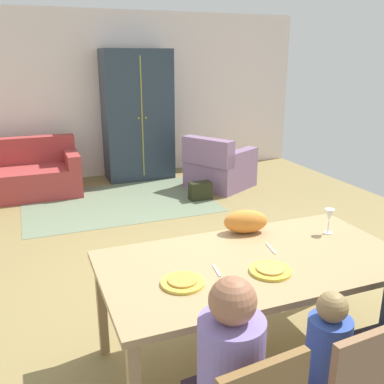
{
  "coord_description": "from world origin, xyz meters",
  "views": [
    {
      "loc": [
        -1.35,
        -3.6,
        1.99
      ],
      "look_at": [
        -0.03,
        -0.25,
        0.85
      ],
      "focal_mm": 40.36,
      "sensor_mm": 36.0,
      "label": 1
    }
  ],
  "objects_px": {
    "wine_glass": "(329,216)",
    "person_child": "(320,375)",
    "couch": "(18,176)",
    "armoire": "(138,116)",
    "dining_table": "(255,268)",
    "cat": "(246,221)",
    "armchair": "(218,167)",
    "plate_near_child": "(270,271)",
    "handbag": "(200,191)",
    "plate_near_man": "(183,283)"
  },
  "relations": [
    {
      "from": "wine_glass",
      "to": "person_child",
      "type": "height_order",
      "value": "wine_glass"
    },
    {
      "from": "armchair",
      "to": "armoire",
      "type": "xyz_separation_m",
      "value": [
        -1.0,
        1.03,
        0.73
      ]
    },
    {
      "from": "handbag",
      "to": "cat",
      "type": "bearing_deg",
      "value": -106.39
    },
    {
      "from": "plate_near_man",
      "to": "cat",
      "type": "height_order",
      "value": "cat"
    },
    {
      "from": "cat",
      "to": "plate_near_child",
      "type": "bearing_deg",
      "value": -90.23
    },
    {
      "from": "person_child",
      "to": "cat",
      "type": "xyz_separation_m",
      "value": [
        0.15,
        1.12,
        0.41
      ]
    },
    {
      "from": "plate_near_man",
      "to": "plate_near_child",
      "type": "height_order",
      "value": "same"
    },
    {
      "from": "person_child",
      "to": "couch",
      "type": "bearing_deg",
      "value": 105.28
    },
    {
      "from": "couch",
      "to": "armchair",
      "type": "distance_m",
      "value": 3.01
    },
    {
      "from": "dining_table",
      "to": "armchair",
      "type": "relative_size",
      "value": 1.67
    },
    {
      "from": "wine_glass",
      "to": "handbag",
      "type": "distance_m",
      "value": 3.25
    },
    {
      "from": "wine_glass",
      "to": "couch",
      "type": "relative_size",
      "value": 0.11
    },
    {
      "from": "handbag",
      "to": "armchair",
      "type": "bearing_deg",
      "value": 43.26
    },
    {
      "from": "wine_glass",
      "to": "plate_near_child",
      "type": "bearing_deg",
      "value": -152.79
    },
    {
      "from": "person_child",
      "to": "cat",
      "type": "distance_m",
      "value": 1.2
    },
    {
      "from": "plate_near_child",
      "to": "couch",
      "type": "relative_size",
      "value": 0.14
    },
    {
      "from": "dining_table",
      "to": "armchair",
      "type": "distance_m",
      "value": 4.1
    },
    {
      "from": "plate_near_child",
      "to": "handbag",
      "type": "bearing_deg",
      "value": 73.98
    },
    {
      "from": "armoire",
      "to": "wine_glass",
      "type": "bearing_deg",
      "value": -87.58
    },
    {
      "from": "plate_near_man",
      "to": "wine_glass",
      "type": "bearing_deg",
      "value": 13.65
    },
    {
      "from": "plate_near_child",
      "to": "wine_glass",
      "type": "relative_size",
      "value": 1.34
    },
    {
      "from": "cat",
      "to": "wine_glass",
      "type": "bearing_deg",
      "value": -8.97
    },
    {
      "from": "wine_glass",
      "to": "armchair",
      "type": "xyz_separation_m",
      "value": [
        0.81,
        3.61,
        -0.57
      ]
    },
    {
      "from": "dining_table",
      "to": "wine_glass",
      "type": "distance_m",
      "value": 0.75
    },
    {
      "from": "person_child",
      "to": "dining_table",
      "type": "bearing_deg",
      "value": 89.83
    },
    {
      "from": "armchair",
      "to": "handbag",
      "type": "bearing_deg",
      "value": -136.74
    },
    {
      "from": "wine_glass",
      "to": "person_child",
      "type": "distance_m",
      "value": 1.22
    },
    {
      "from": "dining_table",
      "to": "armoire",
      "type": "relative_size",
      "value": 0.93
    },
    {
      "from": "plate_near_child",
      "to": "couch",
      "type": "xyz_separation_m",
      "value": [
        -1.42,
        4.66,
        -0.47
      ]
    },
    {
      "from": "person_child",
      "to": "armchair",
      "type": "distance_m",
      "value": 4.74
    },
    {
      "from": "armoire",
      "to": "handbag",
      "type": "bearing_deg",
      "value": -71.52
    },
    {
      "from": "couch",
      "to": "wine_glass",
      "type": "bearing_deg",
      "value": -63.77
    },
    {
      "from": "plate_near_man",
      "to": "person_child",
      "type": "distance_m",
      "value": 0.86
    },
    {
      "from": "dining_table",
      "to": "armchair",
      "type": "xyz_separation_m",
      "value": [
        1.51,
        3.79,
        -0.38
      ]
    },
    {
      "from": "dining_table",
      "to": "cat",
      "type": "xyz_separation_m",
      "value": [
        0.15,
        0.41,
        0.15
      ]
    },
    {
      "from": "plate_near_man",
      "to": "plate_near_child",
      "type": "distance_m",
      "value": 0.54
    },
    {
      "from": "armchair",
      "to": "handbag",
      "type": "xyz_separation_m",
      "value": [
        -0.5,
        -0.47,
        -0.19
      ]
    },
    {
      "from": "person_child",
      "to": "couch",
      "type": "xyz_separation_m",
      "value": [
        -1.42,
        5.18,
        -0.13
      ]
    },
    {
      "from": "couch",
      "to": "armoire",
      "type": "xyz_separation_m",
      "value": [
        1.92,
        0.34,
        0.75
      ]
    },
    {
      "from": "couch",
      "to": "handbag",
      "type": "relative_size",
      "value": 5.39
    },
    {
      "from": "armchair",
      "to": "person_child",
      "type": "bearing_deg",
      "value": -108.57
    },
    {
      "from": "dining_table",
      "to": "handbag",
      "type": "height_order",
      "value": "dining_table"
    },
    {
      "from": "couch",
      "to": "person_child",
      "type": "bearing_deg",
      "value": -74.72
    },
    {
      "from": "handbag",
      "to": "armoire",
      "type": "bearing_deg",
      "value": 108.48
    },
    {
      "from": "armoire",
      "to": "dining_table",
      "type": "bearing_deg",
      "value": -95.97
    },
    {
      "from": "armoire",
      "to": "handbag",
      "type": "relative_size",
      "value": 6.56
    },
    {
      "from": "armoire",
      "to": "plate_near_child",
      "type": "bearing_deg",
      "value": -95.76
    },
    {
      "from": "plate_near_child",
      "to": "person_child",
      "type": "relative_size",
      "value": 0.27
    },
    {
      "from": "wine_glass",
      "to": "handbag",
      "type": "relative_size",
      "value": 0.58
    },
    {
      "from": "plate_near_child",
      "to": "person_child",
      "type": "height_order",
      "value": "person_child"
    }
  ]
}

